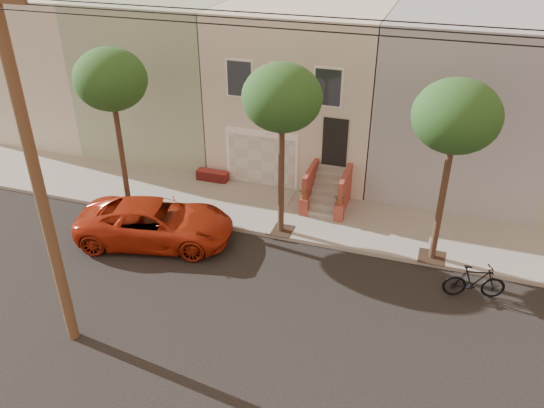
% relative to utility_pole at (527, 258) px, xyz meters
% --- Properties ---
extents(ground, '(90.00, 90.00, 0.00)m').
position_rel_utility_pole_xyz_m(ground, '(-8.00, 3.20, -5.19)').
color(ground, black).
rests_on(ground, ground).
extents(sidewalk, '(40.00, 3.70, 0.15)m').
position_rel_utility_pole_xyz_m(sidewalk, '(-8.00, 8.55, -5.11)').
color(sidewalk, gray).
rests_on(sidewalk, ground).
extents(house_row, '(33.10, 11.70, 7.00)m').
position_rel_utility_pole_xyz_m(house_row, '(-8.00, 14.39, -1.54)').
color(house_row, '#BEB4A2').
rests_on(house_row, sidewalk).
extents(tree_left, '(2.70, 2.57, 6.30)m').
position_rel_utility_pole_xyz_m(tree_left, '(-13.50, 7.10, 0.07)').
color(tree_left, '#2D2116').
rests_on(tree_left, sidewalk).
extents(tree_mid, '(2.70, 2.57, 6.30)m').
position_rel_utility_pole_xyz_m(tree_mid, '(-7.00, 7.10, 0.07)').
color(tree_mid, '#2D2116').
rests_on(tree_mid, sidewalk).
extents(tree_right, '(2.70, 2.57, 6.30)m').
position_rel_utility_pole_xyz_m(tree_right, '(-1.50, 7.10, 0.07)').
color(tree_right, '#2D2116').
rests_on(tree_right, sidewalk).
extents(utility_pole, '(23.60, 1.22, 10.00)m').
position_rel_utility_pole_xyz_m(utility_pole, '(0.00, 0.00, 0.00)').
color(utility_pole, '#4F3B24').
rests_on(utility_pole, ground).
extents(pickup_truck, '(6.01, 3.73, 1.55)m').
position_rel_utility_pole_xyz_m(pickup_truck, '(-11.16, 5.22, -4.41)').
color(pickup_truck, '#A72811').
rests_on(pickup_truck, ground).
extents(motorcycle, '(2.01, 0.98, 1.16)m').
position_rel_utility_pole_xyz_m(motorcycle, '(-0.15, 5.51, -4.61)').
color(motorcycle, black).
rests_on(motorcycle, ground).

